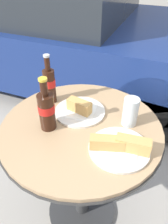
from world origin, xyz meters
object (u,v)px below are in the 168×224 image
(cola_bottle_left, at_px, (47,110))
(parked_car, at_px, (58,30))
(cola_bottle_right, at_px, (49,84))
(drinking_glass, at_px, (130,113))
(lunch_plate_near, at_px, (80,110))
(lunch_plate_far, at_px, (120,146))
(bistro_table, at_px, (81,153))

(cola_bottle_left, height_order, parked_car, parked_car)
(cola_bottle_left, distance_m, cola_bottle_right, 0.21)
(drinking_glass, distance_m, lunch_plate_near, 0.25)
(cola_bottle_left, distance_m, drinking_glass, 0.37)
(lunch_plate_far, distance_m, parked_car, 2.18)
(bistro_table, height_order, cola_bottle_right, cola_bottle_right)
(cola_bottle_left, xyz_separation_m, parked_car, (-0.89, 1.77, -0.26))
(bistro_table, relative_size, parked_car, 0.19)
(cola_bottle_left, relative_size, cola_bottle_right, 0.97)
(lunch_plate_near, xyz_separation_m, parked_car, (-0.98, 1.62, -0.18))
(bistro_table, distance_m, lunch_plate_near, 0.23)
(lunch_plate_far, bearing_deg, cola_bottle_right, 154.12)
(drinking_glass, relative_size, parked_car, 0.03)
(cola_bottle_left, xyz_separation_m, drinking_glass, (0.33, 0.16, -0.04))
(bistro_table, xyz_separation_m, lunch_plate_near, (-0.04, 0.09, 0.21))
(drinking_glass, height_order, lunch_plate_far, drinking_glass)
(bistro_table, height_order, parked_car, parked_car)
(bistro_table, bearing_deg, parked_car, 121.01)
(cola_bottle_right, bearing_deg, parked_car, 116.84)
(cola_bottle_right, xyz_separation_m, lunch_plate_far, (0.43, -0.21, -0.08))
(cola_bottle_left, height_order, cola_bottle_right, cola_bottle_right)
(bistro_table, relative_size, cola_bottle_left, 3.02)
(cola_bottle_right, bearing_deg, lunch_plate_near, -11.91)
(cola_bottle_right, relative_size, lunch_plate_far, 1.03)
(lunch_plate_far, bearing_deg, drinking_glass, 91.10)
(drinking_glass, relative_size, lunch_plate_far, 0.54)
(cola_bottle_right, relative_size, parked_car, 0.06)
(bistro_table, xyz_separation_m, cola_bottle_right, (-0.23, 0.12, 0.29))
(lunch_plate_far, xyz_separation_m, parked_car, (-1.23, 1.79, -0.18))
(lunch_plate_near, xyz_separation_m, lunch_plate_far, (0.25, -0.17, 0.01))
(bistro_table, bearing_deg, cola_bottle_left, -152.94)
(drinking_glass, xyz_separation_m, parked_car, (-1.23, 1.61, -0.22))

